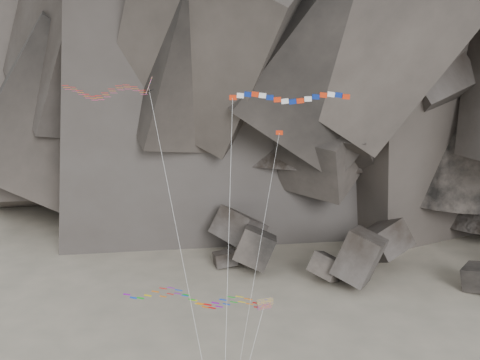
# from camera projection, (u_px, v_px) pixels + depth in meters

# --- Properties ---
(boulder_field) EXTENTS (53.56, 17.43, 9.52)m
(boulder_field) POSITION_uv_depth(u_px,v_px,m) (347.00, 258.00, 87.49)
(boulder_field) COLOR #47423F
(boulder_field) RESTS_ON ground
(delta_kite) EXTENTS (21.02, 17.20, 28.44)m
(delta_kite) POSITION_uv_depth(u_px,v_px,m) (101.00, 91.00, 59.10)
(delta_kite) COLOR red
(delta_kite) RESTS_ON ground
(banner_kite) EXTENTS (10.83, 16.89, 27.21)m
(banner_kite) POSITION_uv_depth(u_px,v_px,m) (288.00, 99.00, 54.39)
(banner_kite) COLOR red
(banner_kite) RESTS_ON ground
(parafoil_kite) EXTENTS (15.55, 11.56, 9.41)m
(parafoil_kite) POSITION_uv_depth(u_px,v_px,m) (187.00, 296.00, 56.15)
(parafoil_kite) COLOR yellow
(parafoil_kite) RESTS_ON ground
(pennant_kite) EXTENTS (2.32, 13.36, 23.98)m
(pennant_kite) POSITION_uv_depth(u_px,v_px,m) (268.00, 194.00, 51.60)
(pennant_kite) COLOR red
(pennant_kite) RESTS_ON ground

